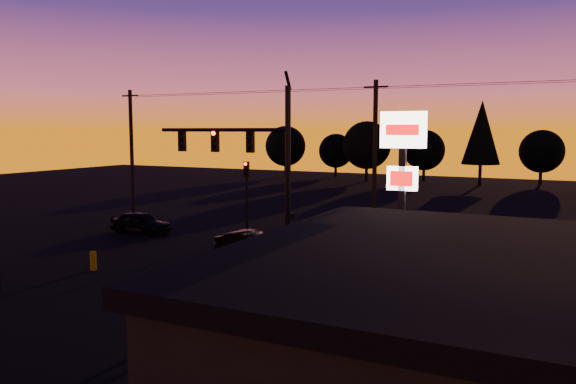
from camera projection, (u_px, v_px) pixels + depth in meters
name	position (u px, v px, depth m)	size (l,w,h in m)	color
ground	(204.00, 297.00, 20.87)	(120.00, 120.00, 0.00)	black
lane_arrow	(239.00, 288.00, 22.12)	(1.20, 3.10, 0.01)	beige
traffic_signal_mast	(254.00, 160.00, 23.91)	(6.79, 0.52, 8.58)	black
secondary_signal	(246.00, 187.00, 32.98)	(0.30, 0.31, 4.35)	black
pylon_sign	(402.00, 169.00, 18.53)	(1.50, 0.28, 6.80)	black
utility_pole_0	(132.00, 153.00, 39.94)	(1.40, 0.26, 9.00)	black
utility_pole_1	(375.00, 158.00, 31.90)	(1.40, 0.26, 9.00)	black
power_wires	(376.00, 87.00, 31.46)	(36.00, 1.22, 0.07)	black
bollard	(93.00, 261.00, 24.88)	(0.28, 0.28, 0.84)	#BEA202
tree_0	(286.00, 146.00, 74.64)	(5.36, 5.36, 6.74)	black
tree_1	(336.00, 151.00, 74.70)	(4.54, 4.54, 5.71)	black
tree_2	(367.00, 145.00, 67.47)	(5.77, 5.78, 7.26)	black
tree_3	(424.00, 150.00, 68.42)	(4.95, 4.95, 6.22)	black
tree_4	(482.00, 132.00, 62.39)	(4.18, 4.18, 9.50)	black
tree_5	(542.00, 151.00, 64.39)	(4.95, 4.95, 6.22)	black
car_left	(140.00, 222.00, 33.71)	(1.56, 3.87, 1.32)	black
car_mid	(251.00, 244.00, 27.64)	(1.29, 3.70, 1.22)	black
car_right	(476.00, 251.00, 25.45)	(2.05, 5.05, 1.47)	black
suv_parked	(537.00, 361.00, 13.54)	(2.13, 4.62, 1.28)	black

